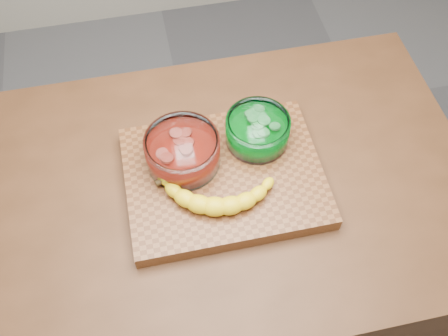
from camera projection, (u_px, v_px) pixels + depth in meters
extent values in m
plane|color=slate|center=(224.00, 304.00, 1.93)|extent=(3.50, 3.50, 0.00)
cube|color=#4A2A16|center=(224.00, 258.00, 1.55)|extent=(1.20, 0.80, 0.90)
cube|color=brown|center=(224.00, 177.00, 1.16)|extent=(0.45, 0.35, 0.04)
cylinder|color=white|center=(183.00, 151.00, 1.13)|extent=(0.17, 0.17, 0.08)
cylinder|color=#AD2012|center=(183.00, 154.00, 1.14)|extent=(0.15, 0.15, 0.05)
cylinder|color=#DB5445|center=(182.00, 146.00, 1.11)|extent=(0.14, 0.14, 0.02)
cylinder|color=white|center=(257.00, 130.00, 1.16)|extent=(0.15, 0.15, 0.07)
cylinder|color=#008B18|center=(257.00, 133.00, 1.17)|extent=(0.13, 0.13, 0.04)
cylinder|color=#65D76D|center=(258.00, 125.00, 1.15)|extent=(0.12, 0.12, 0.02)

